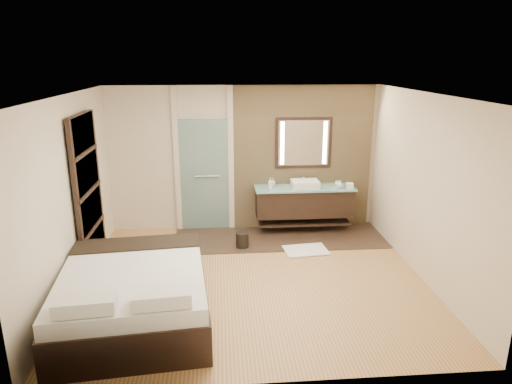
{
  "coord_description": "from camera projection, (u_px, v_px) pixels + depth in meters",
  "views": [
    {
      "loc": [
        -0.46,
        -6.11,
        3.17
      ],
      "look_at": [
        0.09,
        0.6,
        1.18
      ],
      "focal_mm": 32.0,
      "sensor_mm": 36.0,
      "label": 1
    }
  ],
  "objects": [
    {
      "name": "vanity",
      "position": [
        304.0,
        202.0,
        8.53
      ],
      "size": [
        1.85,
        0.55,
        0.88
      ],
      "color": "black",
      "rests_on": "stone_wall"
    },
    {
      "name": "bed",
      "position": [
        134.0,
        295.0,
        5.64
      ],
      "size": [
        1.95,
        2.35,
        0.84
      ],
      "rotation": [
        0.0,
        0.0,
        0.1
      ],
      "color": "black",
      "rests_on": "floor"
    },
    {
      "name": "bath_mat",
      "position": [
        306.0,
        250.0,
        7.77
      ],
      "size": [
        0.77,
        0.58,
        0.02
      ],
      "primitive_type": "cube",
      "rotation": [
        0.0,
        0.0,
        0.11
      ],
      "color": "white",
      "rests_on": "floor"
    },
    {
      "name": "soap_bottle_a",
      "position": [
        270.0,
        184.0,
        8.28
      ],
      "size": [
        0.09,
        0.09,
        0.21
      ],
      "primitive_type": "imported",
      "rotation": [
        0.0,
        0.0,
        -0.15
      ],
      "color": "silver",
      "rests_on": "vanity"
    },
    {
      "name": "soap_bottle_c",
      "position": [
        340.0,
        184.0,
        8.35
      ],
      "size": [
        0.14,
        0.14,
        0.15
      ],
      "primitive_type": "imported",
      "rotation": [
        0.0,
        0.0,
        -0.18
      ],
      "color": "#ADDAD5",
      "rests_on": "vanity"
    },
    {
      "name": "floor",
      "position": [
        253.0,
        280.0,
        6.77
      ],
      "size": [
        5.0,
        5.0,
        0.0
      ],
      "primitive_type": "plane",
      "color": "#9F6A43",
      "rests_on": "ground"
    },
    {
      "name": "tissue_box",
      "position": [
        350.0,
        186.0,
        8.35
      ],
      "size": [
        0.14,
        0.14,
        0.1
      ],
      "primitive_type": "cube",
      "rotation": [
        0.0,
        0.0,
        -0.15
      ],
      "color": "white",
      "rests_on": "vanity"
    },
    {
      "name": "cup",
      "position": [
        338.0,
        184.0,
        8.52
      ],
      "size": [
        0.14,
        0.14,
        0.09
      ],
      "primitive_type": "imported",
      "rotation": [
        0.0,
        0.0,
        -0.33
      ],
      "color": "white",
      "rests_on": "vanity"
    },
    {
      "name": "stone_wall",
      "position": [
        303.0,
        158.0,
        8.59
      ],
      "size": [
        2.6,
        0.08,
        2.7
      ],
      "primitive_type": "cube",
      "color": "tan",
      "rests_on": "floor"
    },
    {
      "name": "waste_bin",
      "position": [
        242.0,
        240.0,
        7.88
      ],
      "size": [
        0.28,
        0.28,
        0.27
      ],
      "primitive_type": "cylinder",
      "rotation": [
        0.0,
        0.0,
        -0.37
      ],
      "color": "black",
      "rests_on": "floor"
    },
    {
      "name": "frosted_door",
      "position": [
        204.0,
        171.0,
        8.5
      ],
      "size": [
        1.1,
        0.12,
        2.7
      ],
      "color": "#A5D1CD",
      "rests_on": "floor"
    },
    {
      "name": "tile_strip",
      "position": [
        279.0,
        237.0,
        8.35
      ],
      "size": [
        3.8,
        1.3,
        0.01
      ],
      "primitive_type": "cube",
      "color": "#32221B",
      "rests_on": "floor"
    },
    {
      "name": "mirror_unit",
      "position": [
        304.0,
        143.0,
        8.45
      ],
      "size": [
        1.06,
        0.04,
        0.96
      ],
      "color": "black",
      "rests_on": "stone_wall"
    },
    {
      "name": "shoji_partition",
      "position": [
        89.0,
        194.0,
        6.82
      ],
      "size": [
        0.06,
        1.2,
        2.4
      ],
      "color": "black",
      "rests_on": "floor"
    },
    {
      "name": "soap_bottle_b",
      "position": [
        273.0,
        183.0,
        8.43
      ],
      "size": [
        0.08,
        0.09,
        0.16
      ],
      "primitive_type": "imported",
      "rotation": [
        0.0,
        0.0,
        -0.15
      ],
      "color": "#B2B2B2",
      "rests_on": "vanity"
    }
  ]
}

